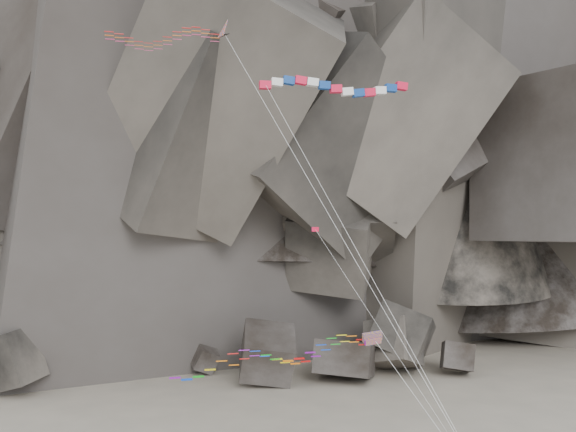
{
  "coord_description": "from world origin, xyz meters",
  "views": [
    {
      "loc": [
        -9.62,
        -42.09,
        18.8
      ],
      "look_at": [
        -3.54,
        6.0,
        19.35
      ],
      "focal_mm": 40.0,
      "sensor_mm": 36.0,
      "label": 1
    }
  ],
  "objects": [
    {
      "name": "headland",
      "position": [
        0.0,
        70.0,
        42.0
      ],
      "size": [
        110.0,
        70.0,
        84.0
      ],
      "primitive_type": null,
      "color": "#585048",
      "rests_on": "ground"
    },
    {
      "name": "boulder_field",
      "position": [
        -10.42,
        34.26,
        2.48
      ],
      "size": [
        65.24,
        18.71,
        9.56
      ],
      "color": "#47423F",
      "rests_on": "ground"
    },
    {
      "name": "delta_kite",
      "position": [
        -13.03,
        4.66,
        32.19
      ],
      "size": [
        24.39,
        14.11,
        32.12
      ],
      "rotation": [
        0.0,
        0.0,
        0.24
      ],
      "color": "red",
      "rests_on": "ground"
    },
    {
      "name": "banner_kite",
      "position": [
        -0.31,
        3.84,
        28.68
      ],
      "size": [
        13.05,
        12.82,
        27.67
      ],
      "rotation": [
        0.0,
        0.0,
        0.06
      ],
      "color": "red",
      "rests_on": "ground"
    },
    {
      "name": "parafoil_kite",
      "position": [
        -5.53,
        0.19,
        10.04
      ],
      "size": [
        19.61,
        9.5,
        9.58
      ],
      "rotation": [
        0.0,
        0.0,
        0.17
      ],
      "color": "#CC930B",
      "rests_on": "ground"
    },
    {
      "name": "pennant_kite",
      "position": [
        0.34,
        0.61,
        14.24
      ],
      "size": [
        9.27,
        11.64,
        16.72
      ],
      "rotation": [
        0.0,
        0.0,
        0.05
      ],
      "color": "red",
      "rests_on": "ground"
    }
  ]
}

